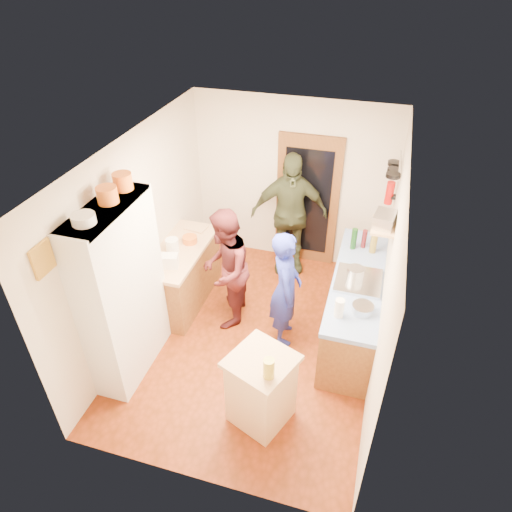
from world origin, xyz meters
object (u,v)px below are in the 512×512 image
at_px(island_base, 261,391).
at_px(person_back, 290,214).
at_px(person_left, 228,268).
at_px(right_counter_base, 354,306).
at_px(person_hob, 288,290).
at_px(hutch_body, 123,293).

height_order(island_base, person_back, person_back).
xyz_separation_m(person_left, person_back, (0.51, 1.36, 0.12)).
xyz_separation_m(right_counter_base, person_back, (-1.14, 1.16, 0.55)).
height_order(right_counter_base, island_base, island_base).
xyz_separation_m(right_counter_base, person_left, (-1.65, -0.20, 0.42)).
bearing_deg(right_counter_base, person_left, -173.09).
bearing_deg(person_back, person_left, -128.01).
bearing_deg(person_hob, hutch_body, 105.39).
bearing_deg(hutch_body, right_counter_base, 27.47).
height_order(island_base, person_hob, person_hob).
bearing_deg(hutch_body, person_back, 61.08).
bearing_deg(person_back, hutch_body, -136.44).
height_order(hutch_body, person_back, hutch_body).
distance_m(hutch_body, person_hob, 1.95).
bearing_deg(person_back, right_counter_base, -62.86).
height_order(hutch_body, right_counter_base, hutch_body).
bearing_deg(person_left, person_hob, 69.66).
height_order(hutch_body, person_left, hutch_body).
height_order(person_hob, person_back, person_back).
bearing_deg(right_counter_base, hutch_body, -152.53).
relative_size(right_counter_base, island_base, 2.56).
bearing_deg(island_base, person_left, 120.78).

